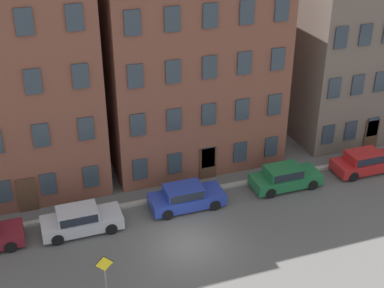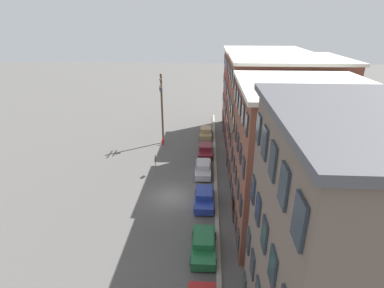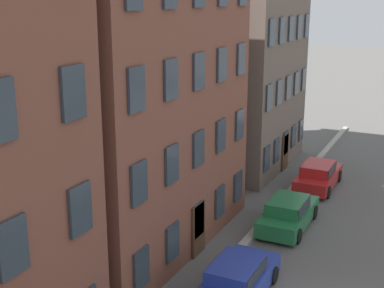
# 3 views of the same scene
# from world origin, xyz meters

# --- Properties ---
(ground_plane) EXTENTS (200.00, 200.00, 0.00)m
(ground_plane) POSITION_xyz_m (0.00, 0.00, 0.00)
(ground_plane) COLOR #565451
(kerb_strip) EXTENTS (56.00, 0.36, 0.16)m
(kerb_strip) POSITION_xyz_m (0.00, 4.50, 0.08)
(kerb_strip) COLOR #9E998E
(kerb_strip) RESTS_ON ground_plane
(apartment_midblock) EXTENTS (10.46, 12.26, 13.00)m
(apartment_midblock) POSITION_xyz_m (-7.79, 11.87, 6.51)
(apartment_midblock) COLOR brown
(apartment_midblock) RESTS_ON ground_plane
(apartment_far) EXTENTS (11.61, 10.39, 12.39)m
(apartment_far) POSITION_xyz_m (3.40, 10.93, 6.21)
(apartment_far) COLOR brown
(apartment_far) RESTS_ON ground_plane
(apartment_annex) EXTENTS (9.44, 10.03, 13.84)m
(apartment_annex) POSITION_xyz_m (15.73, 10.75, 6.93)
(apartment_annex) COLOR #66564C
(apartment_annex) RESTS_ON ground_plane
(car_silver) EXTENTS (4.40, 1.92, 1.43)m
(car_silver) POSITION_xyz_m (-5.21, 3.05, 0.75)
(car_silver) COLOR #B7B7BC
(car_silver) RESTS_ON ground_plane
(car_blue) EXTENTS (4.40, 1.92, 1.43)m
(car_blue) POSITION_xyz_m (0.99, 3.30, 0.75)
(car_blue) COLOR #233899
(car_blue) RESTS_ON ground_plane
(car_green) EXTENTS (4.40, 1.92, 1.43)m
(car_green) POSITION_xyz_m (7.56, 3.37, 0.75)
(car_green) COLOR #1E6638
(car_green) RESTS_ON ground_plane
(car_red) EXTENTS (4.40, 1.92, 1.43)m
(car_red) POSITION_xyz_m (13.44, 3.37, 0.75)
(car_red) COLOR #B21E1E
(car_red) RESTS_ON ground_plane
(caution_sign) EXTENTS (0.90, 0.08, 2.42)m
(caution_sign) POSITION_xyz_m (-4.85, -2.45, 1.60)
(caution_sign) COLOR slate
(caution_sign) RESTS_ON ground_plane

